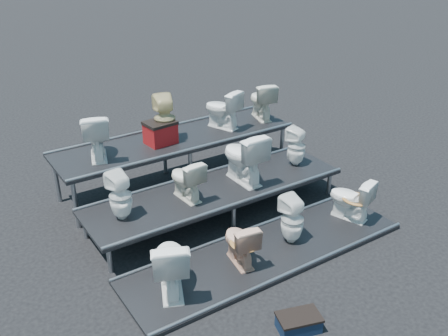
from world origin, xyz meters
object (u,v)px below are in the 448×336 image
toilet_3 (351,199)px  step_stool (299,324)px  toilet_10 (222,109)px  toilet_2 (292,220)px  toilet_6 (243,157)px  toilet_1 (240,242)px  toilet_11 (262,100)px  toilet_0 (170,263)px  toilet_5 (186,179)px  toilet_8 (96,135)px  toilet_9 (165,119)px  toilet_7 (296,146)px  toilet_4 (120,196)px  red_crate (160,134)px

toilet_3 → step_stool: (-2.19, -1.35, -0.31)m
toilet_3 → toilet_10: 2.80m
toilet_2 → toilet_6: toilet_6 is taller
toilet_1 → toilet_11: size_ratio=0.91×
toilet_1 → toilet_2: (0.91, 0.00, 0.04)m
toilet_0 → step_stool: 1.68m
toilet_10 → toilet_5: bearing=20.4°
toilet_8 → step_stool: (0.81, -3.95, -1.15)m
toilet_9 → toilet_10: toilet_9 is taller
toilet_8 → toilet_3: bearing=156.9°
toilet_0 → toilet_5: 1.65m
toilet_1 → toilet_7: size_ratio=0.95×
toilet_0 → toilet_10: size_ratio=1.15×
toilet_5 → step_stool: (-0.05, -2.65, -0.69)m
toilet_9 → toilet_4: bearing=58.0°
toilet_1 → toilet_10: 3.07m
toilet_8 → toilet_10: 2.35m
toilet_6 → step_stool: bearing=67.5°
toilet_3 → toilet_5: (-2.14, 1.30, 0.38)m
toilet_3 → toilet_7: toilet_7 is taller
toilet_5 → red_crate: size_ratio=1.36×
toilet_8 → toilet_5: bearing=141.3°
toilet_3 → toilet_6: (-1.11, 1.30, 0.49)m
toilet_6 → toilet_7: bearing=179.8°
toilet_0 → toilet_11: size_ratio=1.15×
toilet_0 → toilet_10: (2.46, 2.60, 0.75)m
toilet_2 → toilet_6: size_ratio=0.85×
toilet_3 → toilet_10: size_ratio=0.97×
toilet_1 → toilet_3: 2.07m
toilet_6 → toilet_10: size_ratio=1.21×
toilet_6 → step_stool: size_ratio=1.79×
toilet_7 → toilet_9: bearing=-53.0°
toilet_5 → step_stool: 2.74m
toilet_2 → toilet_7: bearing=-131.7°
toilet_7 → red_crate: (-1.92, 1.25, 0.23)m
toilet_6 → red_crate: size_ratio=1.80×
toilet_2 → toilet_9: 2.81m
toilet_4 → toilet_5: bearing=172.9°
toilet_8 → toilet_9: (1.20, 0.00, 0.03)m
toilet_3 → red_crate: 3.26m
toilet_8 → toilet_9: bearing=-162.2°
toilet_6 → toilet_11: 1.89m
toilet_1 → toilet_7: bearing=-138.1°
toilet_2 → toilet_7: toilet_7 is taller
toilet_10 → toilet_4: bearing=6.5°
toilet_7 → toilet_9: 2.27m
toilet_11 → toilet_8: bearing=15.9°
toilet_0 → red_crate: bearing=-91.4°
toilet_1 → toilet_4: 1.76m
toilet_4 → toilet_11: (3.41, 1.30, 0.40)m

